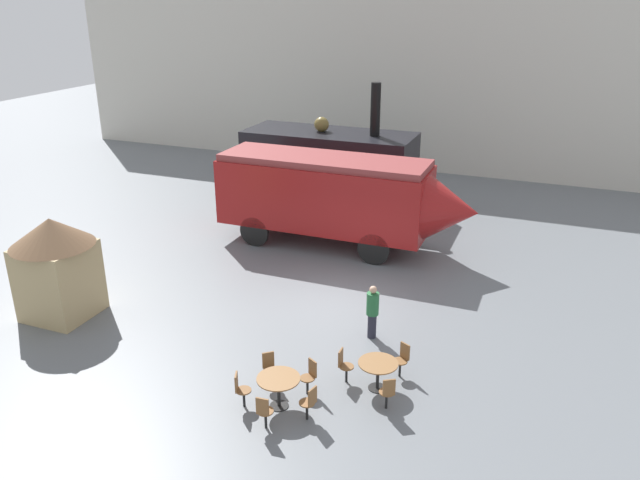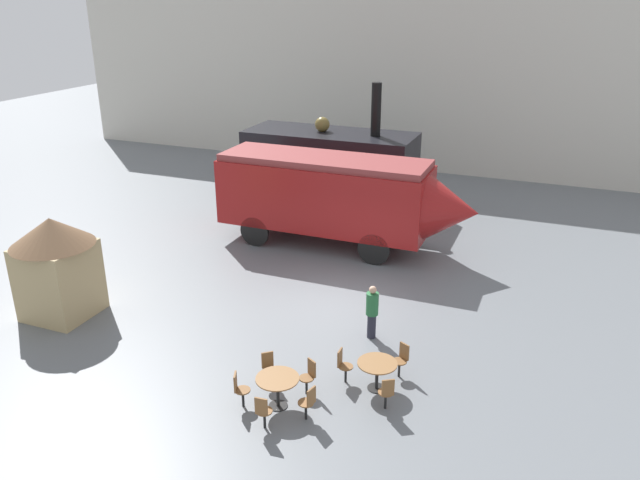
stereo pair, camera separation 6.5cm
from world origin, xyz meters
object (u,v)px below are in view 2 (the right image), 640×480
steam_locomotive (330,160)px  cafe_chair_0 (239,387)px  streamlined_locomotive (342,195)px  cafe_table_near (278,383)px  visitor_person (372,310)px  cafe_table_mid (377,368)px  ticket_kiosk (56,262)px

steam_locomotive → cafe_chair_0: steam_locomotive is taller
steam_locomotive → cafe_chair_0: 14.81m
streamlined_locomotive → cafe_chair_0: 10.12m
cafe_table_near → visitor_person: 3.88m
cafe_table_mid → ticket_kiosk: ticket_kiosk is taller
cafe_table_mid → visitor_person: 2.40m
cafe_chair_0 → cafe_table_mid: bearing=12.0°
ticket_kiosk → visitor_person: bearing=13.4°
steam_locomotive → cafe_table_near: (4.11, -14.03, -1.38)m
cafe_table_near → cafe_table_mid: bearing=38.4°
steam_locomotive → streamlined_locomotive: size_ratio=0.78×
cafe_chair_0 → visitor_person: size_ratio=0.56×
streamlined_locomotive → steam_locomotive: bearing=116.1°
steam_locomotive → visitor_person: (5.17, -10.30, -1.18)m
streamlined_locomotive → cafe_chair_0: (1.15, -9.94, -1.49)m
cafe_chair_0 → ticket_kiosk: 7.30m
steam_locomotive → streamlined_locomotive: (2.16, -4.41, -0.01)m
steam_locomotive → ticket_kiosk: (-3.63, -12.39, -0.34)m
visitor_person → ticket_kiosk: bearing=-166.6°
cafe_table_mid → visitor_person: bearing=110.5°
cafe_table_near → ticket_kiosk: ticket_kiosk is taller
cafe_table_near → cafe_chair_0: bearing=-157.9°
cafe_chair_0 → ticket_kiosk: (-6.94, 1.97, 1.16)m
visitor_person → steam_locomotive: bearing=116.7°
cafe_table_mid → cafe_chair_0: cafe_chair_0 is taller
cafe_table_mid → steam_locomotive: bearing=115.6°
ticket_kiosk → streamlined_locomotive: bearing=54.0°
cafe_table_near → cafe_chair_0: 0.88m
streamlined_locomotive → ticket_kiosk: streamlined_locomotive is taller
streamlined_locomotive → cafe_table_near: streamlined_locomotive is taller
cafe_table_near → steam_locomotive: bearing=106.3°
steam_locomotive → visitor_person: steam_locomotive is taller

